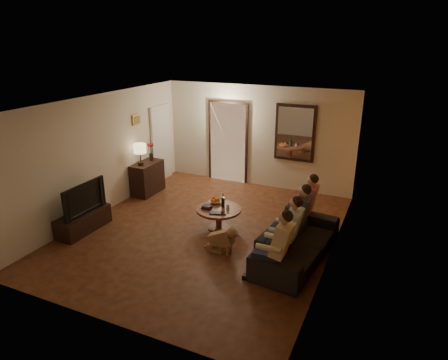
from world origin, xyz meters
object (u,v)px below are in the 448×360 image
at_px(dresser, 147,178).
at_px(laptop, 217,214).
at_px(wine_bottle, 223,200).
at_px(person_a, 277,250).
at_px(coffee_table, 219,219).
at_px(bowl, 215,202).
at_px(person_c, 297,220).
at_px(sofa, 297,242).
at_px(person_b, 288,234).
at_px(table_lamp, 140,155).
at_px(tv_stand, 83,221).
at_px(tv, 80,198).
at_px(person_d, 305,208).
at_px(dog, 221,238).

relative_size(dresser, laptop, 2.72).
bearing_deg(wine_bottle, laptop, -82.50).
distance_m(person_a, coffee_table, 2.18).
bearing_deg(laptop, bowl, 100.00).
relative_size(person_c, bowl, 4.63).
bearing_deg(sofa, person_b, 167.94).
xyz_separation_m(table_lamp, tv_stand, (0.00, -2.05, -0.87)).
bearing_deg(wine_bottle, table_lamp, 163.61).
distance_m(tv, person_c, 4.25).
height_order(person_d, bowl, person_d).
xyz_separation_m(tv_stand, dog, (2.91, 0.37, 0.08)).
height_order(table_lamp, tv_stand, table_lamp).
distance_m(coffee_table, laptop, 0.38).
bearing_deg(person_d, person_b, -90.00).
distance_m(coffee_table, bowl, 0.38).
relative_size(tv, person_d, 0.92).
bearing_deg(person_a, laptop, 144.92).
relative_size(sofa, person_d, 1.86).
bearing_deg(person_a, bowl, 139.05).
relative_size(dresser, person_a, 0.74).
distance_m(dresser, wine_bottle, 2.70).
bearing_deg(bowl, dog, -59.77).
xyz_separation_m(table_lamp, wine_bottle, (2.52, -0.74, -0.46)).
distance_m(person_a, person_c, 1.20).
xyz_separation_m(tv, bowl, (2.29, 1.43, -0.23)).
bearing_deg(table_lamp, person_a, -28.22).
bearing_deg(coffee_table, person_c, -5.90).
bearing_deg(table_lamp, dog, -30.05).
bearing_deg(laptop, coffee_table, 90.41).
xyz_separation_m(dog, wine_bottle, (-0.39, 0.94, 0.32)).
height_order(coffee_table, laptop, laptop).
distance_m(person_d, dog, 1.79).
bearing_deg(dresser, bowl, -20.18).
bearing_deg(sofa, dog, 112.04).
bearing_deg(tv_stand, person_c, 14.10).
height_order(table_lamp, person_a, table_lamp).
height_order(person_b, bowl, person_b).
xyz_separation_m(dresser, dog, (2.91, -1.90, -0.12)).
distance_m(tv, person_d, 4.44).
relative_size(tv_stand, sofa, 0.53).
xyz_separation_m(table_lamp, person_c, (4.12, -1.01, -0.46)).
bearing_deg(tv, table_lamp, 0.00).
distance_m(sofa, laptop, 1.67).
xyz_separation_m(dresser, tv_stand, (0.00, -2.27, -0.20)).
bearing_deg(table_lamp, person_c, -13.79).
bearing_deg(person_b, wine_bottle, 151.49).
height_order(tv_stand, person_c, person_c).
relative_size(dog, wine_bottle, 1.81).
relative_size(person_c, wine_bottle, 3.87).
distance_m(table_lamp, person_a, 4.70).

